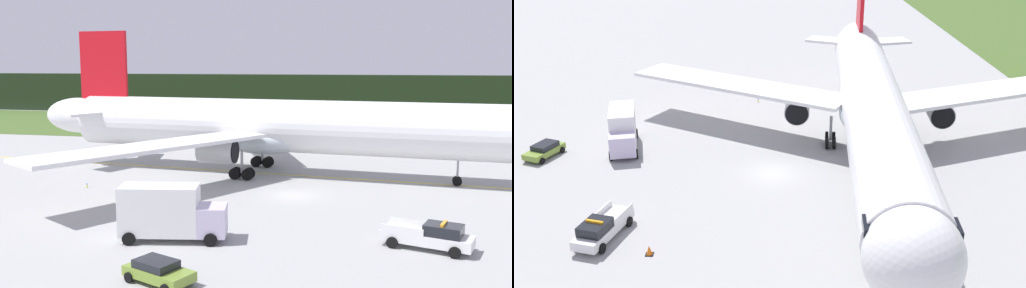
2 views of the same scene
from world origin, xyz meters
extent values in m
plane|color=#A1A1A0|center=(0.00, 0.00, 0.00)|extent=(320.00, 320.00, 0.00)
cube|color=#435F27|center=(0.00, 53.79, 0.02)|extent=(320.00, 41.75, 0.04)
cube|color=black|center=(0.00, 78.27, 4.63)|extent=(288.00, 4.11, 9.25)
cube|color=yellow|center=(-2.54, 9.18, 0.00)|extent=(74.86, 7.36, 0.01)
cylinder|color=white|center=(-2.54, 9.18, 5.31)|extent=(47.30, 9.98, 5.60)
ellipsoid|color=white|center=(-27.60, 11.55, 5.73)|extent=(9.31, 5.02, 4.20)
ellipsoid|color=silver|center=(-4.88, 9.40, 3.77)|extent=(11.09, 6.84, 3.08)
cube|color=white|center=(-9.51, 23.23, 4.61)|extent=(13.04, 24.56, 0.35)
cylinder|color=#B1B1B1|center=(-6.60, 16.61, 3.44)|extent=(3.85, 2.78, 2.45)
cylinder|color=black|center=(-4.74, 16.43, 3.44)|extent=(0.33, 2.26, 2.25)
cube|color=white|center=(-12.01, -3.31, 4.61)|extent=(16.77, 23.37, 0.35)
cylinder|color=#B1B1B1|center=(-7.92, 2.65, 3.44)|extent=(3.85, 2.78, 2.45)
cylinder|color=black|center=(-6.06, 2.47, 3.44)|extent=(0.33, 2.26, 2.25)
cube|color=red|center=(-24.13, 11.22, 11.02)|extent=(6.04, 1.00, 9.19)
cube|color=white|center=(-24.32, 14.48, 6.29)|extent=(4.16, 6.55, 0.28)
cube|color=white|center=(-24.93, 8.05, 6.29)|extent=(5.08, 6.72, 0.28)
cylinder|color=gray|center=(15.23, 7.51, 1.71)|extent=(0.20, 0.20, 2.51)
cylinder|color=black|center=(15.26, 7.77, 0.45)|extent=(0.92, 0.30, 0.90)
cylinder|color=black|center=(15.21, 7.25, 0.45)|extent=(0.92, 0.30, 0.90)
cylinder|color=gray|center=(-5.53, 13.12, 1.86)|extent=(0.28, 0.28, 2.51)
cylinder|color=black|center=(-4.87, 12.71, 0.60)|extent=(1.22, 0.41, 1.20)
cylinder|color=black|center=(-4.80, 13.40, 0.60)|extent=(1.22, 0.41, 1.20)
cylinder|color=black|center=(-6.26, 12.84, 0.60)|extent=(1.22, 0.41, 1.20)
cylinder|color=black|center=(-6.20, 13.53, 0.60)|extent=(1.22, 0.41, 1.20)
cylinder|color=gray|center=(-6.21, 5.88, 1.86)|extent=(0.28, 0.28, 2.51)
cylinder|color=black|center=(-5.48, 6.16, 0.60)|extent=(1.22, 0.41, 1.20)
cylinder|color=black|center=(-5.55, 5.46, 0.60)|extent=(1.22, 0.41, 1.20)
cylinder|color=black|center=(-6.88, 6.29, 0.60)|extent=(1.22, 0.41, 1.20)
cylinder|color=black|center=(-6.94, 5.59, 0.60)|extent=(1.22, 0.41, 1.20)
cube|color=silver|center=(10.64, -12.71, 0.73)|extent=(6.07, 3.57, 0.70)
cube|color=black|center=(11.63, -13.02, 1.43)|extent=(2.73, 2.37, 0.70)
cube|color=silver|center=(9.60, -11.43, 1.31)|extent=(2.67, 0.94, 0.45)
cube|color=silver|center=(9.05, -13.14, 1.31)|extent=(2.67, 0.94, 0.45)
cube|color=orange|center=(11.63, -13.02, 1.86)|extent=(0.60, 1.33, 0.16)
cylinder|color=black|center=(12.81, -12.38, 0.38)|extent=(0.80, 0.46, 0.76)
cylinder|color=black|center=(12.22, -14.23, 0.38)|extent=(0.80, 0.46, 0.76)
cylinder|color=black|center=(9.07, -11.18, 0.38)|extent=(0.80, 0.46, 0.76)
cylinder|color=black|center=(8.48, -13.03, 0.38)|extent=(0.80, 0.46, 0.76)
cube|color=silver|center=(-3.43, -14.04, 1.45)|extent=(2.29, 2.70, 2.00)
cube|color=white|center=(-6.96, -14.67, 2.13)|extent=(5.61, 3.29, 3.36)
cylinder|color=#99999E|center=(-5.92, -14.48, 0.36)|extent=(0.78, 0.23, 1.04)
cylinder|color=#99999E|center=(-8.00, -14.85, 0.36)|extent=(0.78, 0.23, 1.04)
cylinder|color=black|center=(-3.64, -12.86, 0.45)|extent=(0.93, 0.41, 0.90)
cylinder|color=black|center=(-3.22, -15.22, 0.45)|extent=(0.93, 0.41, 0.90)
cylinder|color=black|center=(-8.99, -13.81, 0.45)|extent=(0.93, 0.41, 0.90)
cylinder|color=black|center=(-8.57, -16.17, 0.45)|extent=(0.93, 0.41, 0.90)
cube|color=olive|center=(-4.21, -21.72, 0.57)|extent=(4.40, 3.28, 0.55)
cube|color=black|center=(-4.39, -21.63, 1.08)|extent=(2.70, 2.37, 0.45)
cylinder|color=black|center=(-2.55, -21.43, 0.30)|extent=(0.62, 0.41, 0.60)
cylinder|color=black|center=(-5.12, -20.30, 0.30)|extent=(0.62, 0.41, 0.60)
cylinder|color=black|center=(-5.86, -22.00, 0.30)|extent=(0.62, 0.41, 0.60)
cube|color=black|center=(13.08, -9.04, 0.01)|extent=(0.57, 0.57, 0.03)
cone|color=orange|center=(13.08, -9.04, 0.37)|extent=(0.44, 0.44, 0.69)
cylinder|color=yellow|center=(-19.92, -1.20, 0.18)|extent=(0.10, 0.10, 0.35)
sphere|color=blue|center=(-19.92, -1.20, 0.40)|extent=(0.12, 0.12, 0.12)
camera|label=1|loc=(7.14, -48.95, 12.03)|focal=38.90mm
camera|label=2|loc=(49.66, -1.53, 23.55)|focal=42.82mm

